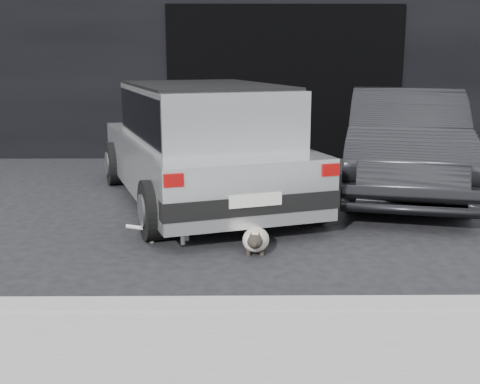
{
  "coord_description": "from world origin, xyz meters",
  "views": [
    {
      "loc": [
        0.14,
        -6.43,
        1.77
      ],
      "look_at": [
        0.19,
        -1.07,
        0.55
      ],
      "focal_mm": 45.0,
      "sensor_mm": 36.0,
      "label": 1
    }
  ],
  "objects_px": {
    "cat_white": "(173,224)",
    "cat_siamese": "(256,240)",
    "silver_hatchback": "(201,139)",
    "second_car": "(406,141)"
  },
  "relations": [
    {
      "from": "second_car",
      "to": "silver_hatchback",
      "type": "bearing_deg",
      "value": -153.41
    },
    {
      "from": "cat_siamese",
      "to": "cat_white",
      "type": "relative_size",
      "value": 0.94
    },
    {
      "from": "silver_hatchback",
      "to": "cat_white",
      "type": "distance_m",
      "value": 1.7
    },
    {
      "from": "second_car",
      "to": "cat_white",
      "type": "xyz_separation_m",
      "value": [
        -2.84,
        -2.19,
        -0.49
      ]
    },
    {
      "from": "cat_white",
      "to": "cat_siamese",
      "type": "bearing_deg",
      "value": 79.88
    },
    {
      "from": "cat_siamese",
      "to": "cat_white",
      "type": "xyz_separation_m",
      "value": [
        -0.79,
        0.32,
        0.06
      ]
    },
    {
      "from": "silver_hatchback",
      "to": "cat_white",
      "type": "height_order",
      "value": "silver_hatchback"
    },
    {
      "from": "second_car",
      "to": "cat_siamese",
      "type": "height_order",
      "value": "second_car"
    },
    {
      "from": "cat_siamese",
      "to": "silver_hatchback",
      "type": "bearing_deg",
      "value": -68.7
    },
    {
      "from": "second_car",
      "to": "cat_siamese",
      "type": "xyz_separation_m",
      "value": [
        -2.05,
        -2.52,
        -0.56
      ]
    }
  ]
}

